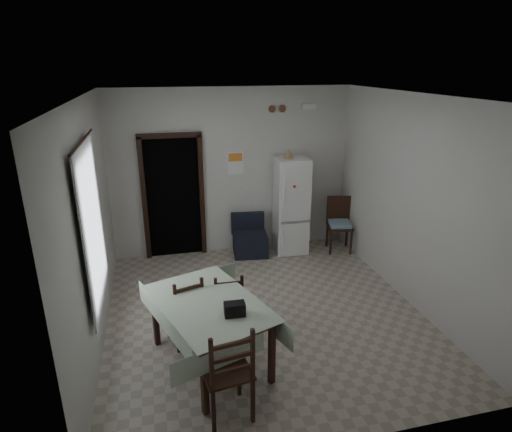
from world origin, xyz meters
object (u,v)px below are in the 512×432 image
at_px(fridge, 291,206).
at_px(navy_seat, 250,236).
at_px(corner_chair, 340,225).
at_px(dining_chair_far_left, 185,309).
at_px(dining_chair_far_right, 228,302).
at_px(dining_chair_near_head, 226,369).
at_px(dining_table, 210,333).

height_order(fridge, navy_seat, fridge).
xyz_separation_m(navy_seat, corner_chair, (1.61, -0.22, 0.13)).
xyz_separation_m(dining_chair_far_left, dining_chair_far_right, (0.54, 0.07, -0.02)).
relative_size(corner_chair, dining_chair_far_left, 1.09).
xyz_separation_m(corner_chair, dining_chair_near_head, (-2.66, -3.37, 0.03)).
xyz_separation_m(dining_chair_far_left, dining_chair_near_head, (0.29, -1.28, 0.07)).
bearing_deg(dining_chair_near_head, dining_chair_far_left, -85.44).
distance_m(dining_table, dining_chair_far_right, 0.62).
distance_m(dining_table, dining_chair_far_left, 0.54).
distance_m(corner_chair, dining_chair_near_head, 4.29).
bearing_deg(navy_seat, dining_chair_far_right, -103.39).
height_order(dining_chair_far_right, dining_chair_near_head, dining_chair_near_head).
bearing_deg(dining_chair_far_left, corner_chair, -161.65).
height_order(corner_chair, dining_chair_near_head, dining_chair_near_head).
bearing_deg(dining_table, dining_chair_near_head, -105.61).
relative_size(corner_chair, dining_chair_near_head, 0.94).
relative_size(navy_seat, dining_chair_far_left, 0.79).
xyz_separation_m(dining_chair_far_right, dining_chair_near_head, (-0.25, -1.35, 0.09)).
distance_m(dining_chair_far_left, dining_chair_far_right, 0.54).
bearing_deg(navy_seat, dining_chair_far_left, -113.88).
height_order(navy_seat, dining_chair_near_head, dining_chair_near_head).
distance_m(navy_seat, corner_chair, 1.63).
bearing_deg(dining_table, dining_chair_far_left, 96.92).
distance_m(dining_table, dining_chair_near_head, 0.82).
bearing_deg(dining_chair_far_left, fridge, -148.99).
xyz_separation_m(dining_table, dining_chair_near_head, (0.05, -0.80, 0.13)).
bearing_deg(fridge, dining_chair_far_left, -128.49).
bearing_deg(dining_chair_near_head, navy_seat, -114.54).
xyz_separation_m(navy_seat, dining_table, (-1.10, -2.78, 0.04)).
distance_m(fridge, dining_chair_far_right, 2.75).
xyz_separation_m(fridge, navy_seat, (-0.74, 0.00, -0.50)).
relative_size(fridge, dining_chair_far_left, 1.90).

